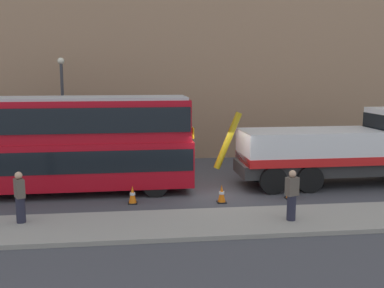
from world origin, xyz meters
name	(u,v)px	position (x,y,z in m)	size (l,w,h in m)	color
ground_plane	(217,191)	(0.00, 0.00, 0.00)	(120.00, 120.00, 0.00)	#424247
near_kerb	(238,222)	(0.00, -4.20, 0.07)	(60.00, 2.80, 0.15)	gray
building_facade	(194,20)	(0.00, 8.08, 8.07)	(60.00, 1.50, 16.00)	#9E7A5B
recovery_tow_truck	(347,146)	(6.04, 0.49, 1.76)	(10.16, 2.77, 3.67)	#2D2D2D
double_decker_bus	(60,141)	(-6.55, 0.48, 2.23)	(11.08, 2.71, 4.06)	#B70C19
pedestrian_onlooker	(20,198)	(-7.17, -3.62, 0.99)	(0.42, 0.48, 1.71)	#232333
pedestrian_bystander	(292,196)	(1.75, -4.43, 0.99)	(0.46, 0.38, 1.71)	#232333
traffic_cone_near_bus	(133,195)	(-3.56, -1.41, 0.34)	(0.36, 0.36, 0.72)	orange
traffic_cone_midway	(222,194)	(-0.10, -1.68, 0.34)	(0.36, 0.36, 0.72)	orange
traffic_cone_near_truck	(290,190)	(2.74, -1.48, 0.34)	(0.36, 0.36, 0.72)	orange
street_lamp	(63,103)	(-7.26, 5.89, 3.47)	(0.36, 0.36, 5.83)	#38383D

